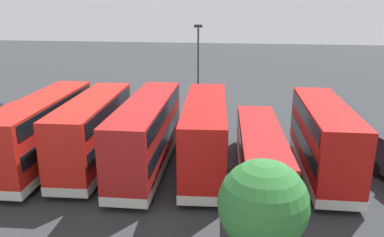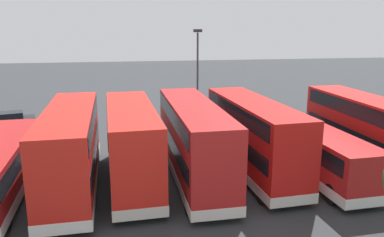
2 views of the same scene
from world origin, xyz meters
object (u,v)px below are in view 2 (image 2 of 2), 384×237
at_px(bus_double_decker_fourth, 193,139).
at_px(bus_double_decker_sixth, 71,147).
at_px(bus_double_decker_fifth, 132,143).
at_px(bus_double_decker_near_end, 362,129).
at_px(car_hatchback_silver, 11,120).
at_px(bus_single_deck_second, 309,147).
at_px(bus_double_decker_third, 253,135).
at_px(lamp_post_tall, 198,74).

xyz_separation_m(bus_double_decker_fourth, bus_double_decker_sixth, (6.91, 0.31, -0.00)).
xyz_separation_m(bus_double_decker_fifth, bus_double_decker_sixth, (3.31, 0.24, 0.00)).
height_order(bus_double_decker_near_end, bus_double_decker_fifth, same).
height_order(bus_double_decker_near_end, car_hatchback_silver, bus_double_decker_near_end).
xyz_separation_m(bus_single_deck_second, bus_double_decker_third, (3.54, -0.42, 0.83)).
relative_size(bus_double_decker_third, bus_double_decker_fourth, 0.93).
bearing_deg(bus_double_decker_third, bus_double_decker_near_end, -179.50).
xyz_separation_m(bus_double_decker_fifth, lamp_post_tall, (-5.77, -10.14, 2.59)).
relative_size(bus_double_decker_fifth, car_hatchback_silver, 2.43).
distance_m(bus_double_decker_fifth, car_hatchback_silver, 18.04).
xyz_separation_m(bus_double_decker_third, bus_double_decker_fourth, (3.74, 0.24, 0.00)).
distance_m(bus_double_decker_fourth, bus_double_decker_fifth, 3.60).
bearing_deg(bus_double_decker_fourth, car_hatchback_silver, -45.79).
bearing_deg(bus_double_decker_fourth, bus_double_decker_sixth, 2.58).
xyz_separation_m(bus_double_decker_near_end, bus_double_decker_third, (7.37, 0.06, 0.00)).
xyz_separation_m(bus_double_decker_near_end, bus_double_decker_fifth, (14.71, 0.37, 0.00)).
height_order(bus_single_deck_second, bus_double_decker_third, bus_double_decker_third).
xyz_separation_m(bus_single_deck_second, lamp_post_tall, (5.11, -10.25, 3.41)).
height_order(bus_double_decker_sixth, lamp_post_tall, lamp_post_tall).
height_order(bus_single_deck_second, bus_double_decker_fifth, bus_double_decker_fifth).
bearing_deg(lamp_post_tall, bus_double_decker_fourth, 77.84).
xyz_separation_m(bus_double_decker_sixth, car_hatchback_silver, (7.19, -14.81, -1.75)).
relative_size(bus_double_decker_near_end, bus_single_deck_second, 0.86).
bearing_deg(car_hatchback_silver, lamp_post_tall, 164.77).
bearing_deg(lamp_post_tall, bus_double_decker_near_end, 132.47).
xyz_separation_m(bus_double_decker_near_end, bus_double_decker_fourth, (11.11, 0.30, 0.00)).
bearing_deg(bus_double_decker_sixth, bus_double_decker_near_end, -178.04).
xyz_separation_m(bus_double_decker_third, bus_double_decker_sixth, (10.65, 0.55, 0.00)).
bearing_deg(bus_single_deck_second, bus_double_decker_third, -6.71).
bearing_deg(bus_single_deck_second, car_hatchback_silver, -34.46).
relative_size(bus_single_deck_second, bus_double_decker_sixth, 1.03).
distance_m(bus_double_decker_sixth, lamp_post_tall, 14.03).
height_order(bus_single_deck_second, lamp_post_tall, lamp_post_tall).
height_order(bus_double_decker_third, bus_double_decker_sixth, same).
xyz_separation_m(bus_double_decker_fourth, lamp_post_tall, (-2.17, -10.07, 2.58)).
bearing_deg(bus_double_decker_sixth, bus_single_deck_second, -179.46).
distance_m(bus_double_decker_near_end, car_hatchback_silver, 28.99).
xyz_separation_m(bus_double_decker_third, car_hatchback_silver, (17.85, -14.26, -1.75)).
bearing_deg(bus_double_decker_third, bus_double_decker_fifth, 2.39).
distance_m(bus_double_decker_third, bus_double_decker_fourth, 3.75).
xyz_separation_m(bus_single_deck_second, car_hatchback_silver, (21.39, -14.68, -0.92)).
bearing_deg(bus_double_decker_near_end, bus_double_decker_fifth, 1.44).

